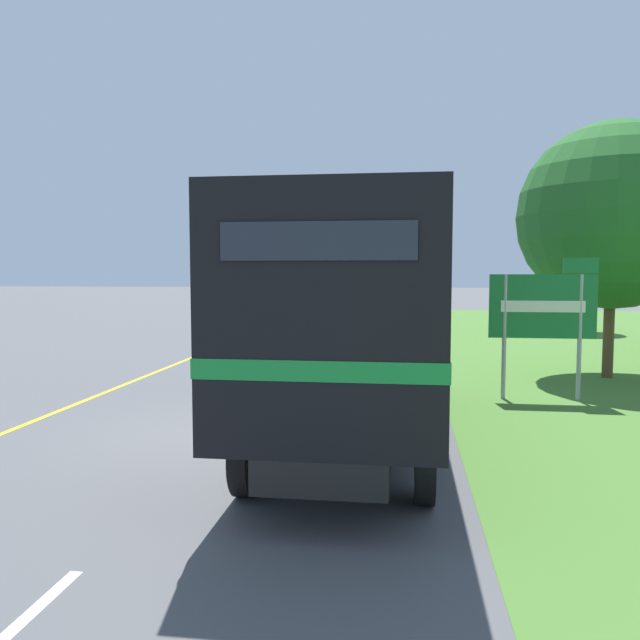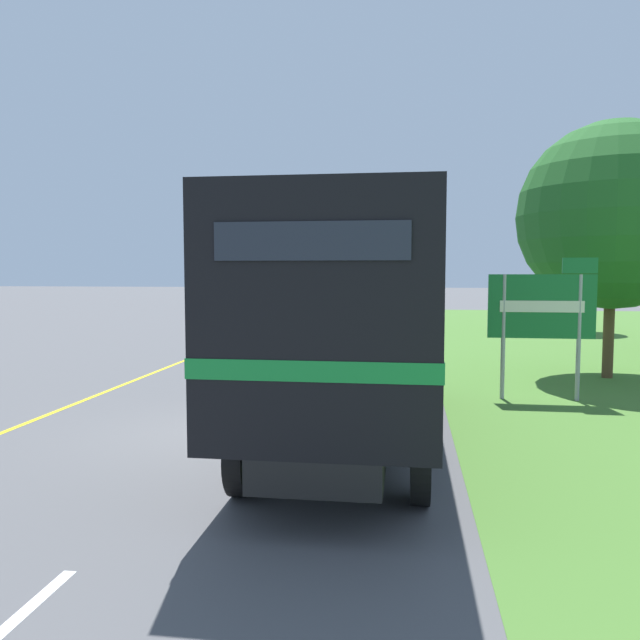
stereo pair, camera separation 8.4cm
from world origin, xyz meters
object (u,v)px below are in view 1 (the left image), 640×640
lead_car_white (305,309)px  highway_sign (544,310)px  roadside_tree_far (571,250)px  roadside_tree_near (613,216)px  horse_trailer_truck (352,316)px

lead_car_white → highway_sign: bearing=-63.1°
highway_sign → roadside_tree_far: roadside_tree_far is taller
roadside_tree_far → roadside_tree_near: bearing=-100.0°
highway_sign → roadside_tree_far: bearing=74.3°
horse_trailer_truck → roadside_tree_far: (8.17, 19.76, 1.67)m
roadside_tree_near → roadside_tree_far: (2.26, 12.85, -0.40)m
horse_trailer_truck → highway_sign: horse_trailer_truck is taller
horse_trailer_truck → roadside_tree_near: bearing=49.4°
roadside_tree_near → highway_sign: bearing=-126.0°
lead_car_white → highway_sign: 16.31m
horse_trailer_truck → lead_car_white: 18.74m
lead_car_white → roadside_tree_near: roadside_tree_near is taller
lead_car_white → roadside_tree_near: size_ratio=0.64×
highway_sign → roadside_tree_near: (2.23, 3.08, 2.17)m
highway_sign → roadside_tree_near: size_ratio=0.46×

